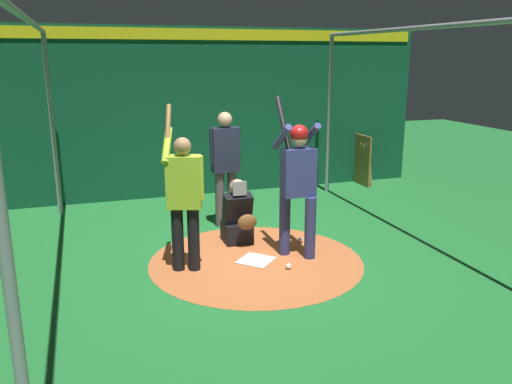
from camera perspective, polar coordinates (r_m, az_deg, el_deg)
name	(u,v)px	position (r m, az deg, el deg)	size (l,w,h in m)	color
ground_plane	(256,261)	(7.03, 0.00, -7.51)	(25.29, 25.29, 0.00)	#1E6B2D
dirt_circle	(256,261)	(7.03, 0.00, -7.49)	(2.83, 2.83, 0.01)	#B76033
home_plate	(256,260)	(7.03, 0.00, -7.42)	(0.42, 0.42, 0.01)	white
batter	(298,178)	(6.91, 4.56, 1.58)	(0.68, 0.49, 2.13)	navy
catcher	(238,218)	(7.59, -1.98, -2.85)	(0.58, 0.40, 0.95)	black
umpire	(225,163)	(8.22, -3.34, 3.22)	(0.23, 0.49, 1.82)	#4C4C51
visitor	(184,195)	(6.52, -7.85, -0.29)	(0.63, 0.51, 2.07)	black
back_wall	(194,112)	(10.20, -6.73, 8.62)	(0.23, 9.29, 3.18)	#0F472D
cage_frame	(256,95)	(6.53, 0.00, 10.45)	(6.25, 5.13, 3.06)	gray
bat_rack	(359,160)	(11.36, 11.17, 3.41)	(0.94, 0.19, 1.05)	olive
baseball_0	(289,266)	(6.77, 3.56, -8.06)	(0.07, 0.07, 0.07)	white
baseball_1	(300,240)	(7.71, 4.86, -5.20)	(0.07, 0.07, 0.07)	white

